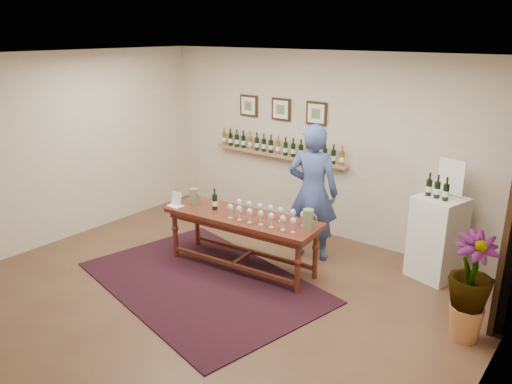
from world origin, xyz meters
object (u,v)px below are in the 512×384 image
Objects in this scene: tasting_table at (242,223)px; display_pedestal at (437,238)px; potted_plant at (470,287)px; person at (313,193)px.

tasting_table is 2.52m from display_pedestal.
display_pedestal reaches higher than tasting_table.
display_pedestal is at bearing 121.69° from potted_plant.
potted_plant is 2.45m from person.
tasting_table is at bearing 39.51° from person.
person is at bearing -163.39° from display_pedestal.
person is (0.55, 0.87, 0.31)m from tasting_table.
person is (-1.58, -0.47, 0.41)m from display_pedestal.
potted_plant is at bearing -2.19° from tasting_table.
tasting_table is 1.14× the size of person.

